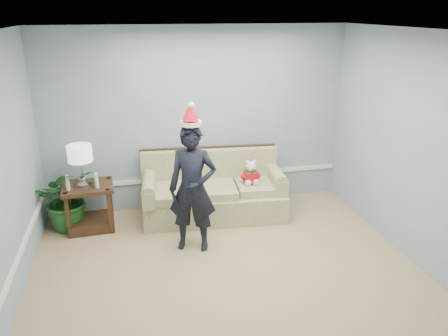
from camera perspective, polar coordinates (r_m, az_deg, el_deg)
name	(u,v)px	position (r m, az deg, el deg)	size (l,w,h in m)	color
room_shell	(241,181)	(4.17, 2.21, -1.76)	(4.54, 5.04, 2.74)	tan
wainscot_trim	(122,223)	(5.49, -13.23, -6.98)	(4.49, 4.99, 0.06)	white
sofa	(213,193)	(6.45, -1.41, -3.29)	(2.11, 1.03, 0.95)	#51632F
side_table	(91,212)	(6.36, -17.04, -5.46)	(0.70, 0.60, 0.65)	#3B2715
table_lamp	(80,155)	(6.05, -18.31, 1.60)	(0.32, 0.32, 0.57)	silver
candle_pair	(82,182)	(6.06, -18.03, -1.76)	(0.42, 0.05, 0.21)	silver
houseplant	(68,198)	(6.39, -19.72, -3.69)	(0.81, 0.70, 0.90)	#1C5521
man	(193,189)	(5.39, -4.11, -2.73)	(0.59, 0.39, 1.63)	black
santa_hat	(191,114)	(5.11, -4.40, 7.00)	(0.30, 0.32, 0.30)	silver
teddy_bear	(251,175)	(6.34, 3.51, -0.91)	(0.23, 0.26, 0.36)	silver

